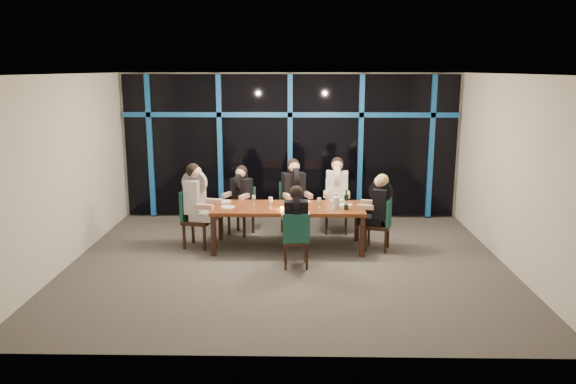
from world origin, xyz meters
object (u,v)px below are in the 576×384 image
dining_table (288,210)px  diner_far_mid (294,186)px  chair_far_right (337,203)px  chair_end_left (193,215)px  water_pitcher (335,203)px  wine_bottle (346,202)px  diner_end_right (378,201)px  diner_near_mid (296,214)px  chair_far_left (243,208)px  diner_far_right (337,184)px  diner_far_left (241,190)px  diner_end_left (197,193)px  chair_near_mid (296,237)px  chair_far_mid (293,205)px  chair_end_right (382,221)px

dining_table → diner_far_mid: (0.10, 0.86, 0.26)m
chair_far_right → chair_end_left: chair_end_left is taller
chair_far_right → water_pitcher: bearing=-90.6°
wine_bottle → chair_far_right: bearing=93.2°
diner_end_right → diner_near_mid: (-1.41, -0.88, -0.01)m
chair_far_right → chair_end_left: 2.77m
diner_far_mid → chair_far_left: bearing=158.3°
diner_far_right → diner_far_left: bearing=-170.5°
diner_far_left → diner_end_left: bearing=-105.9°
chair_near_mid → wine_bottle: 1.23m
diner_end_left → diner_near_mid: bearing=-106.2°
chair_end_left → chair_far_left: bearing=-30.1°
dining_table → wine_bottle: wine_bottle is taller
chair_far_mid → chair_near_mid: (0.07, -1.94, -0.05)m
chair_end_right → chair_far_right: bearing=-132.2°
diner_far_right → wine_bottle: (0.08, -1.20, -0.06)m
diner_far_mid → diner_end_right: diner_far_mid is taller
chair_end_left → chair_end_right: (3.29, -0.13, -0.06)m
diner_far_right → diner_end_left: (-2.49, -0.96, 0.03)m
diner_far_left → diner_near_mid: (1.05, -1.76, 0.00)m
diner_far_mid → wine_bottle: 1.38m
chair_far_right → diner_near_mid: 2.18m
dining_table → chair_far_mid: chair_far_mid is taller
diner_far_left → chair_far_mid: bearing=30.5°
chair_far_left → diner_end_left: diner_end_left is taller
chair_far_right → wine_bottle: (0.07, -1.28, 0.33)m
chair_far_left → chair_near_mid: (1.02, -1.91, 0.00)m
diner_far_left → wine_bottle: diner_far_left is taller
chair_far_mid → chair_near_mid: chair_far_mid is taller
chair_end_right → dining_table: bearing=-76.3°
diner_near_mid → chair_near_mid: bearing=90.0°
chair_end_left → wine_bottle: size_ratio=2.99×
chair_far_left → chair_far_mid: (0.95, 0.03, 0.05)m
diner_far_left → wine_bottle: bearing=-4.0°
chair_far_left → diner_near_mid: bearing=-36.4°
wine_bottle → water_pitcher: wine_bottle is taller
diner_far_right → diner_end_right: (0.64, -1.05, -0.07)m
chair_end_left → diner_far_right: 2.76m
dining_table → diner_near_mid: bearing=-81.5°
chair_far_left → diner_far_right: 1.84m
diner_far_mid → diner_far_right: diner_far_right is taller
chair_near_mid → diner_end_left: size_ratio=0.91×
diner_far_mid → chair_far_right: bearing=-3.3°
chair_far_mid → chair_near_mid: 1.94m
wine_bottle → diner_far_mid: bearing=130.1°
diner_far_left → chair_end_left: bearing=-109.9°
diner_end_right → chair_end_left: bearing=-75.7°
diner_far_mid → diner_far_right: 0.82m
diner_far_mid → diner_end_right: bearing=-51.0°
chair_near_mid → wine_bottle: size_ratio=2.64×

